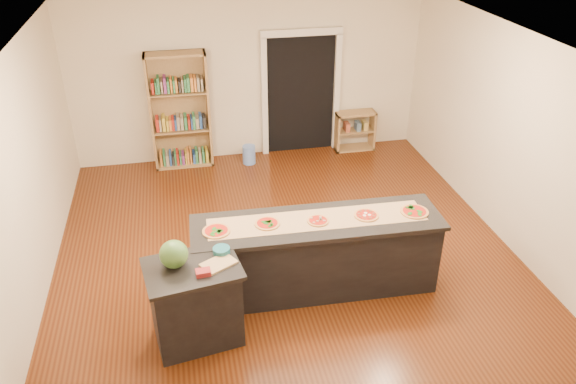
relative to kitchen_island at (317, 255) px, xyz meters
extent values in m
cube|color=beige|center=(-0.21, 0.46, 0.92)|extent=(6.00, 7.00, 2.80)
cube|color=#54270E|center=(-0.21, 0.46, -0.48)|extent=(6.00, 7.00, 0.01)
cube|color=white|center=(-0.21, 0.46, 2.31)|extent=(6.00, 7.00, 0.01)
cube|color=black|center=(0.69, 3.94, 0.57)|extent=(1.20, 0.02, 2.10)
cube|color=silver|center=(0.04, 3.90, 0.57)|extent=(0.10, 0.08, 2.10)
cube|color=silver|center=(1.34, 3.90, 0.57)|extent=(0.10, 0.08, 2.10)
cube|color=silver|center=(0.69, 3.90, 1.67)|extent=(1.40, 0.08, 0.12)
cube|color=black|center=(0.00, 0.00, -0.03)|extent=(2.83, 0.71, 0.91)
cube|color=black|center=(0.00, 0.00, 0.45)|extent=(2.91, 0.79, 0.05)
cube|color=black|center=(-1.47, -0.58, -0.03)|extent=(0.88, 0.62, 0.91)
cube|color=black|center=(-1.47, -0.58, 0.45)|extent=(0.96, 0.70, 0.04)
cube|color=#A4814F|center=(-1.42, 3.73, 0.50)|extent=(0.98, 0.35, 1.97)
cube|color=#A4814F|center=(1.67, 3.75, -0.12)|extent=(0.72, 0.31, 0.72)
cylinder|color=#6892E9|center=(-0.31, 3.55, -0.32)|extent=(0.22, 0.22, 0.33)
cube|color=#A47D54|center=(0.00, 0.02, 0.48)|extent=(2.54, 0.53, 0.00)
sphere|color=#144214|center=(-1.63, -0.53, 0.61)|extent=(0.29, 0.29, 0.29)
cube|color=tan|center=(-1.19, -0.59, 0.48)|extent=(0.41, 0.36, 0.02)
cube|color=maroon|center=(-1.36, -0.73, 0.50)|extent=(0.15, 0.11, 0.05)
cylinder|color=#195966|center=(-1.14, -0.41, 0.50)|extent=(0.18, 0.18, 0.07)
cylinder|color=#BD8648|center=(-1.16, 0.00, 0.49)|extent=(0.30, 0.30, 0.02)
cylinder|color=#A5190C|center=(-1.16, 0.00, 0.50)|extent=(0.25, 0.25, 0.00)
cylinder|color=#BD8648|center=(-0.58, 0.04, 0.49)|extent=(0.28, 0.28, 0.02)
cylinder|color=#A5190C|center=(-0.58, 0.04, 0.50)|extent=(0.23, 0.23, 0.00)
cylinder|color=#BD8648|center=(0.00, -0.02, 0.49)|extent=(0.27, 0.27, 0.02)
cylinder|color=#A5190C|center=(0.00, -0.02, 0.50)|extent=(0.22, 0.22, 0.00)
cylinder|color=#BD8648|center=(0.58, -0.01, 0.49)|extent=(0.28, 0.28, 0.02)
cylinder|color=#A5190C|center=(0.58, -0.01, 0.50)|extent=(0.23, 0.23, 0.00)
cylinder|color=#BD8648|center=(1.16, -0.05, 0.49)|extent=(0.33, 0.33, 0.02)
cylinder|color=#A5190C|center=(1.16, -0.05, 0.50)|extent=(0.27, 0.27, 0.00)
camera|label=1|loc=(-1.43, -5.26, 3.93)|focal=35.00mm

